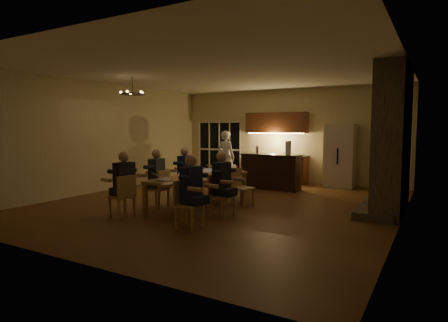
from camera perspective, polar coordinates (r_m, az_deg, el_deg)
floor at (r=9.28m, az=-0.35°, el=-6.55°), size 9.00×9.00×0.00m
back_wall at (r=13.20m, az=9.61°, el=3.81°), size 8.00×0.04×3.20m
left_wall at (r=11.65m, az=-17.72°, el=3.50°), size 0.04×9.00×3.20m
right_wall at (r=7.88m, az=25.83°, el=2.63°), size 0.04×9.00×3.20m
ceiling at (r=9.20m, az=-0.36°, el=13.52°), size 8.00×9.00×0.04m
french_doors at (r=14.34m, az=-0.67°, el=1.77°), size 1.86×0.08×2.10m
fireplace at (r=9.10m, az=24.37°, el=2.93°), size 0.58×2.50×3.20m
kitchenette at (r=13.02m, az=7.85°, el=2.06°), size 2.24×0.68×2.40m
refrigerator at (r=12.33m, az=17.27°, el=0.78°), size 0.90×0.68×2.00m
dining_table at (r=8.86m, az=-3.69°, el=-4.65°), size 1.10×2.81×0.75m
bar_island at (r=11.54m, az=7.17°, el=-1.60°), size 1.85×0.69×1.08m
chair_left_near at (r=8.14m, az=-15.32°, el=-5.18°), size 0.53×0.53×0.89m
chair_left_mid at (r=8.97m, az=-10.15°, el=-4.15°), size 0.46×0.46×0.89m
chair_left_far at (r=9.84m, az=-6.22°, el=-3.29°), size 0.52×0.52×0.89m
chair_right_near at (r=7.05m, az=-5.30°, el=-6.59°), size 0.46×0.46×0.89m
chair_right_mid at (r=7.93m, az=-0.28°, el=-5.26°), size 0.48×0.48×0.89m
chair_right_far at (r=8.97m, az=2.86°, el=-4.07°), size 0.51×0.51×0.89m
person_left_near at (r=8.12m, az=-14.93°, el=-3.44°), size 0.68×0.68×1.38m
person_right_near at (r=7.03m, az=-5.00°, el=-4.58°), size 0.63×0.63×1.38m
person_left_mid at (r=8.93m, az=-10.20°, el=-2.59°), size 0.70×0.70×1.38m
person_right_mid at (r=7.88m, az=-0.35°, el=-3.52°), size 0.61×0.61×1.38m
person_left_far at (r=9.79m, az=-5.99°, el=-1.88°), size 0.68×0.68×1.38m
standing_person at (r=12.67m, az=0.32°, el=0.62°), size 0.70×0.50×1.78m
chandelier at (r=10.18m, az=-13.77°, el=9.89°), size 0.63×0.63×0.03m
laptop_a at (r=8.04m, az=-9.10°, el=-2.17°), size 0.39×0.36×0.23m
laptop_b at (r=7.88m, az=-5.80°, el=-2.28°), size 0.42×0.41×0.23m
laptop_c at (r=9.00m, az=-4.39°, el=-1.36°), size 0.40×0.38×0.23m
laptop_d at (r=8.67m, az=-2.61°, el=-1.59°), size 0.33×0.30×0.23m
laptop_e at (r=9.81m, az=-1.20°, el=-0.82°), size 0.36×0.33×0.23m
laptop_f at (r=9.57m, az=0.88°, el=-0.97°), size 0.41×0.40×0.23m
mug_front at (r=8.53m, az=-5.75°, el=-2.15°), size 0.08×0.08×0.10m
mug_mid at (r=9.18m, az=-1.13°, el=-1.62°), size 0.07×0.07×0.10m
mug_back at (r=9.62m, az=-3.10°, el=-1.32°), size 0.07×0.07×0.10m
redcup_near at (r=7.58m, az=-6.36°, el=-2.98°), size 0.09×0.09×0.12m
redcup_mid at (r=9.39m, az=-4.23°, el=-1.42°), size 0.09×0.09×0.12m
redcup_far at (r=9.90m, az=1.83°, el=-1.08°), size 0.08×0.08×0.12m
can_silver at (r=8.14m, az=-5.96°, el=-2.43°), size 0.06×0.06×0.12m
can_cola at (r=10.03m, az=-0.07°, el=-1.00°), size 0.07×0.07×0.12m
can_right at (r=8.87m, az=-0.02°, el=-1.78°), size 0.06×0.06×0.12m
plate_near at (r=8.08m, az=-3.63°, el=-2.82°), size 0.23×0.23×0.02m
plate_left at (r=8.18m, az=-9.11°, el=-2.78°), size 0.24×0.24×0.02m
plate_far at (r=9.28m, az=1.24°, el=-1.80°), size 0.23×0.23×0.02m
notepad at (r=7.50m, az=-8.63°, el=-3.50°), size 0.19×0.24×0.01m
bar_bottle at (r=11.74m, az=5.07°, el=1.77°), size 0.07×0.07×0.24m
bar_blender at (r=11.31m, az=9.76°, el=2.01°), size 0.14×0.14×0.41m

